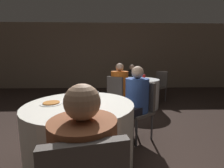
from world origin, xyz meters
TOP-DOWN VIEW (x-y plane):
  - ground_plane at (0.00, 0.00)m, footprint 16.00×16.00m
  - wall_back at (0.00, 5.00)m, footprint 16.00×0.06m
  - table_near at (-0.08, -0.00)m, footprint 1.23×1.23m
  - table_far at (1.04, 2.21)m, footprint 1.10×1.10m
  - chair_near_northeast at (0.76, 0.59)m, footprint 0.56×0.56m
  - chair_far_southwest at (0.44, 1.45)m, footprint 0.56×0.56m
  - chair_far_north at (1.02, 3.17)m, footprint 0.41×0.41m
  - chair_far_northeast at (1.82, 2.77)m, footprint 0.56×0.56m
  - person_blue_shirt at (0.63, 0.50)m, footprint 0.49×0.47m
  - person_black_shirt at (1.02, 3.00)m, footprint 0.33×0.50m
  - person_orange_shirt at (0.54, 1.57)m, footprint 0.49×0.51m
  - pizza_plate_near at (-0.40, -0.01)m, footprint 0.25×0.25m
  - soda_can_red at (0.09, -0.19)m, footprint 0.07×0.07m
  - soda_can_silver at (0.11, 0.06)m, footprint 0.07×0.07m
  - soda_can_blue at (-0.08, 0.43)m, footprint 0.07×0.07m
  - cup_near at (-0.18, 0.29)m, footprint 0.07×0.07m
  - cup_far at (1.25, 2.44)m, footprint 0.07×0.07m

SIDE VIEW (x-z plane):
  - ground_plane at x=0.00m, z-range 0.00..0.00m
  - table_near at x=-0.08m, z-range 0.00..0.74m
  - table_far at x=1.04m, z-range 0.00..0.74m
  - chair_near_northeast at x=0.76m, z-range 0.09..0.98m
  - chair_far_southwest at x=0.44m, z-range 0.09..0.98m
  - chair_far_north at x=1.02m, z-range 0.09..0.98m
  - chair_far_northeast at x=1.82m, z-range 0.09..0.98m
  - person_black_shirt at x=1.02m, z-range 0.01..1.10m
  - person_blue_shirt at x=0.63m, z-range 0.01..1.16m
  - person_orange_shirt at x=0.54m, z-range 0.02..1.19m
  - pizza_plate_near at x=-0.40m, z-range 0.74..0.76m
  - cup_far at x=1.25m, z-range 0.74..0.84m
  - cup_near at x=-0.18m, z-range 0.74..0.85m
  - soda_can_red at x=0.09m, z-range 0.74..0.86m
  - soda_can_silver at x=0.11m, z-range 0.74..0.86m
  - soda_can_blue at x=-0.08m, z-range 0.74..0.86m
  - wall_back at x=0.00m, z-range 0.00..2.80m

